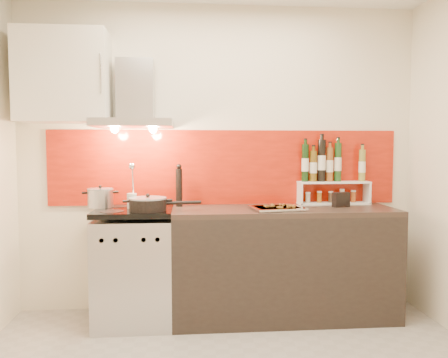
{
  "coord_description": "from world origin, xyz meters",
  "views": [
    {
      "loc": [
        -0.28,
        -2.37,
        1.38
      ],
      "look_at": [
        0.0,
        0.95,
        1.15
      ],
      "focal_mm": 35.0,
      "sensor_mm": 36.0,
      "label": 1
    }
  ],
  "objects": [
    {
      "name": "baking_tray",
      "position": [
        0.43,
        1.01,
        0.92
      ],
      "size": [
        0.44,
        0.36,
        0.03
      ],
      "color": "silver",
      "rests_on": "counter"
    },
    {
      "name": "upper_cabinet",
      "position": [
        -1.25,
        1.22,
        1.95
      ],
      "size": [
        0.7,
        0.35,
        0.72
      ],
      "primitive_type": "cube",
      "color": "silver",
      "rests_on": "back_wall"
    },
    {
      "name": "step_shelf",
      "position": [
        0.95,
        1.31,
        1.15
      ],
      "size": [
        0.62,
        0.17,
        0.56
      ],
      "color": "white",
      "rests_on": "counter"
    },
    {
      "name": "stock_pot",
      "position": [
        -0.98,
        1.2,
        0.99
      ],
      "size": [
        0.21,
        0.21,
        0.18
      ],
      "color": "#B7B7BA",
      "rests_on": "range_stove"
    },
    {
      "name": "caddy_box",
      "position": [
        0.99,
        1.13,
        0.96
      ],
      "size": [
        0.15,
        0.1,
        0.12
      ],
      "primitive_type": "cube",
      "rotation": [
        0.0,
        0.0,
        0.33
      ],
      "color": "black",
      "rests_on": "counter"
    },
    {
      "name": "back_wall",
      "position": [
        0.0,
        1.4,
        1.3
      ],
      "size": [
        3.4,
        0.02,
        2.6
      ],
      "primitive_type": "cube",
      "color": "silver",
      "rests_on": "ground"
    },
    {
      "name": "saute_pan",
      "position": [
        -0.57,
        0.97,
        0.96
      ],
      "size": [
        0.55,
        0.29,
        0.13
      ],
      "color": "black",
      "rests_on": "range_stove"
    },
    {
      "name": "backsplash",
      "position": [
        0.05,
        1.39,
        1.22
      ],
      "size": [
        3.0,
        0.02,
        0.64
      ],
      "primitive_type": "cube",
      "color": "maroon",
      "rests_on": "back_wall"
    },
    {
      "name": "utensil_jar",
      "position": [
        -0.72,
        1.1,
        1.01
      ],
      "size": [
        0.08,
        0.12,
        0.37
      ],
      "color": "silver",
      "rests_on": "range_stove"
    },
    {
      "name": "range_stove",
      "position": [
        -0.7,
        1.1,
        0.44
      ],
      "size": [
        0.6,
        0.6,
        0.91
      ],
      "color": "#B7B7BA",
      "rests_on": "ground"
    },
    {
      "name": "range_hood",
      "position": [
        -0.7,
        1.24,
        1.74
      ],
      "size": [
        0.62,
        0.5,
        0.61
      ],
      "color": "#B7B7BA",
      "rests_on": "back_wall"
    },
    {
      "name": "pepper_mill",
      "position": [
        -0.35,
        1.27,
        1.07
      ],
      "size": [
        0.06,
        0.06,
        0.35
      ],
      "color": "black",
      "rests_on": "counter"
    },
    {
      "name": "counter",
      "position": [
        0.5,
        1.1,
        0.45
      ],
      "size": [
        1.8,
        0.6,
        0.9
      ],
      "color": "black",
      "rests_on": "ground"
    }
  ]
}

